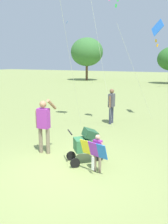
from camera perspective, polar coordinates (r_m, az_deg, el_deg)
ground_plane at (r=6.56m, az=-4.63°, el=-14.01°), size 120.00×120.00×0.00m
child_with_butterfly_kite at (r=6.22m, az=3.10°, el=-9.24°), size 0.81×0.43×1.03m
person_adult_flyer at (r=7.47m, az=-9.76°, el=-2.43°), size 0.56×0.56×1.78m
stroller at (r=6.80m, az=0.60°, el=-7.44°), size 1.00×0.95×1.03m
kite_green_novelty at (r=12.29m, az=17.19°, el=18.38°), size 1.19×3.85×4.91m
person_couple_left at (r=11.00m, az=6.70°, el=2.10°), size 0.22×0.53×1.65m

